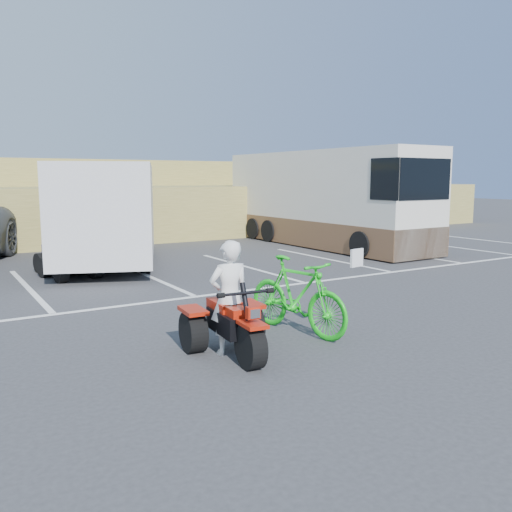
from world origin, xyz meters
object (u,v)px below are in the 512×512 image
red_trike_atv (234,356)px  quad_atv_green (71,278)px  rider (229,297)px  green_dirt_bike (297,295)px  quad_atv_blue (66,273)px  cargo_trailer (108,211)px  rv_motorhome (323,205)px

red_trike_atv → quad_atv_green: bearing=99.9°
red_trike_atv → rider: size_ratio=0.97×
green_dirt_bike → red_trike_atv: bearing=-172.1°
quad_atv_blue → quad_atv_green: (-0.06, -0.73, 0.00)m
cargo_trailer → quad_atv_blue: bearing=-131.9°
rv_motorhome → quad_atv_green: (-9.06, -1.90, -1.38)m
rider → quad_atv_blue: size_ratio=1.08×
red_trike_atv → rv_motorhome: rv_motorhome is taller
rider → green_dirt_bike: 1.39m
red_trike_atv → green_dirt_bike: (1.35, 0.47, 0.58)m
cargo_trailer → quad_atv_blue: cargo_trailer is taller
quad_atv_green → red_trike_atv: bearing=-96.7°
cargo_trailer → rv_motorhome: (7.69, 0.51, -0.07)m
rider → quad_atv_blue: 7.61m
green_dirt_bike → quad_atv_blue: green_dirt_bike is taller
quad_atv_green → rider: bearing=-96.5°
rider → quad_atv_green: size_ratio=1.11×
red_trike_atv → green_dirt_bike: size_ratio=0.77×
quad_atv_blue → rider: bearing=-98.4°
quad_atv_green → cargo_trailer: bearing=34.4°
red_trike_atv → quad_atv_blue: (-0.47, 7.70, 0.00)m
rv_motorhome → quad_atv_green: size_ratio=6.43×
rider → green_dirt_bike: bearing=-160.9°
red_trike_atv → rider: (0.01, 0.15, 0.77)m
cargo_trailer → red_trike_atv: bearing=-74.6°
cargo_trailer → rv_motorhome: rv_motorhome is taller
quad_atv_blue → quad_atv_green: quad_atv_blue is taller
rider → rv_motorhome: (8.52, 8.73, 0.62)m
cargo_trailer → quad_atv_blue: 2.07m
cargo_trailer → quad_atv_green: (-1.37, -1.39, -1.46)m
quad_atv_blue → green_dirt_bike: bearing=-88.0°
rider → cargo_trailer: size_ratio=0.25×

